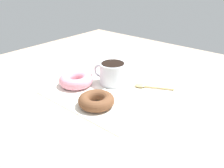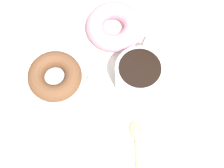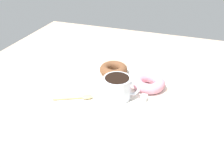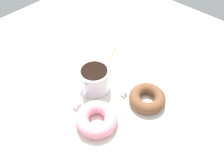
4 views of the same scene
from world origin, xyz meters
The scene contains 8 objects.
ground_plane centered at (0.00, 0.00, -1.00)cm, with size 120.00×120.00×2.00cm, color tan.
napkin centered at (2.14, -0.34, 0.15)cm, with size 34.87×34.87×0.30cm, color white.
coffee_cup centered at (-1.09, 3.62, 4.06)cm, with size 11.59×8.82×7.24cm.
donut_near_cup centered at (5.29, -10.97, 1.93)cm, with size 10.44×10.44×3.25cm, color brown.
donut_far centered at (-9.29, -5.45, 2.07)cm, with size 11.15×11.15×3.55cm, color pink.
spoon centered at (9.42, 8.07, 0.70)cm, with size 12.16×6.96×0.90cm.
sugar_cube centered at (2.69, -4.42, 1.06)cm, with size 1.53×1.53×1.53cm, color white.
sugar_cube_extra centered at (-9.53, 2.35, 1.21)cm, with size 1.81×1.81×1.81cm, color white.
Camera 3 is at (-21.50, 66.86, 46.25)cm, focal length 40.00 mm.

